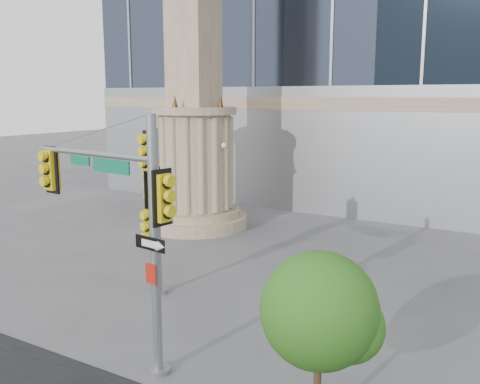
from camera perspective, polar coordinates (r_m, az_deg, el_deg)
The scene contains 5 objects.
ground at distance 12.97m, azimuth -6.43°, elevation -15.18°, with size 120.00×120.00×0.00m, color #545456.
monument at distance 22.53m, azimuth -4.91°, elevation 10.09°, with size 4.40×4.40×16.60m.
main_signal_pole at distance 11.14m, azimuth -12.46°, elevation -2.00°, with size 4.03×0.86×5.22m.
secondary_signal_pole at distance 14.95m, azimuth -9.29°, elevation -0.67°, with size 0.81×0.74×4.70m.
street_tree at distance 8.99m, azimuth 8.71°, elevation -12.89°, with size 1.99×1.94×3.10m.
Camera 1 is at (7.21, -9.25, 5.55)m, focal length 40.00 mm.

